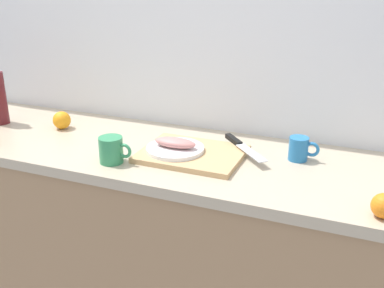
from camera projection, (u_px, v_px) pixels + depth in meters
The scene contains 10 objects.
back_wall at pixel (178, 46), 1.95m from camera, with size 3.20×0.05×2.50m, color white.
kitchen_counter at pixel (149, 244), 1.96m from camera, with size 2.00×0.60×0.90m.
cutting_board at pixel (192, 154), 1.71m from camera, with size 0.38×0.29×0.02m, color tan.
white_plate at pixel (175, 149), 1.71m from camera, with size 0.22×0.22×0.01m, color white.
fish_fillet at pixel (175, 143), 1.70m from camera, with size 0.16×0.07×0.04m, color tan.
chef_knife at pixel (240, 144), 1.74m from camera, with size 0.22×0.23×0.02m.
coffee_mug_0 at pixel (112, 150), 1.64m from camera, with size 0.13×0.09×0.10m.
coffee_mug_1 at pixel (299, 149), 1.66m from camera, with size 0.11×0.07×0.09m.
orange_0 at pixel (62, 120), 1.99m from camera, with size 0.08×0.08×0.08m, color orange.
orange_2 at pixel (384, 206), 1.28m from camera, with size 0.07×0.07×0.07m, color orange.
Camera 1 is at (0.80, -1.48, 1.56)m, focal length 42.59 mm.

